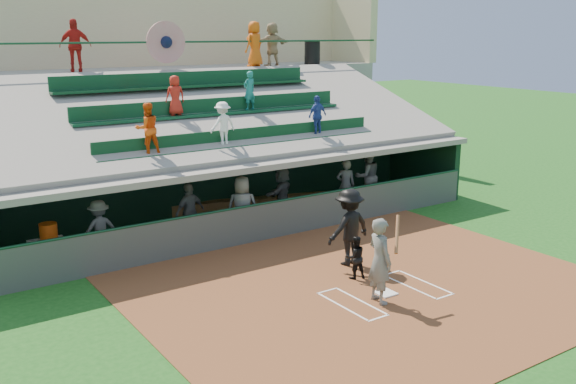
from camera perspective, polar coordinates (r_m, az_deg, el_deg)
ground at (r=15.35m, az=8.66°, el=-8.99°), size 100.00×100.00×0.00m
dirt_slab at (r=15.68m, az=7.41°, el=-8.39°), size 11.00×9.00×0.02m
home_plate at (r=15.34m, az=8.66°, el=-8.87°), size 0.43×0.43×0.03m
batters_box_chalk at (r=15.34m, az=8.66°, el=-8.91°), size 2.65×1.85×0.01m
dugout_floor at (r=20.48m, az=-4.21°, el=-2.85°), size 16.00×3.50×0.04m
concourse_slab at (r=25.94m, az=-11.82°, el=5.64°), size 20.00×3.00×4.60m
grandstand at (r=23.24m, az=-8.98°, el=4.71°), size 20.40×10.40×7.80m
batter_at_plate at (r=14.54m, az=8.17°, el=-6.02°), size 0.90×0.80×1.97m
catcher at (r=15.98m, az=5.98°, el=-5.79°), size 0.61×0.53×1.09m
home_umpire at (r=16.76m, az=5.45°, el=-3.12°), size 1.36×0.84×2.03m
dugout_bench at (r=21.60m, az=-5.71°, el=-1.33°), size 14.24×4.58×0.44m
white_table at (r=17.55m, az=-20.51°, el=-5.27°), size 0.90×0.68×0.77m
water_cooler at (r=17.39m, az=-20.52°, el=-3.33°), size 0.45×0.45×0.45m
dugout_player_a at (r=17.94m, az=-16.41°, el=-3.16°), size 1.05×0.63×1.59m
dugout_player_b at (r=18.80m, az=-8.71°, el=-1.75°), size 1.07×0.63×1.71m
dugout_player_c at (r=18.78m, az=-4.07°, el=-1.39°), size 1.09×0.96×1.87m
dugout_player_d at (r=20.83m, az=-0.53°, el=-0.05°), size 1.59×1.27×1.69m
dugout_player_e at (r=21.88m, az=5.14°, el=0.63°), size 0.76×0.68×1.73m
dugout_player_f at (r=22.66m, az=7.05°, el=1.39°), size 1.09×0.92×2.00m
trash_bin at (r=28.18m, az=2.17°, el=12.29°), size 0.67×0.67×1.00m
concourse_staff_a at (r=23.86m, az=-18.38°, el=12.26°), size 1.13×0.67×1.81m
concourse_staff_b at (r=26.11m, az=-3.00°, el=12.99°), size 1.00×0.81×1.78m
concourse_staff_c at (r=27.05m, az=-1.42°, el=13.01°), size 1.63×0.55×1.75m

